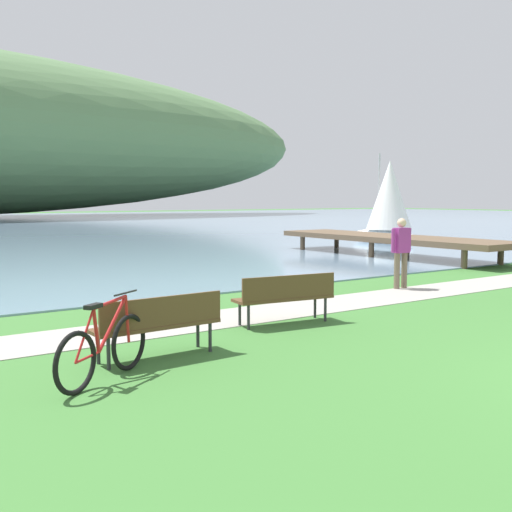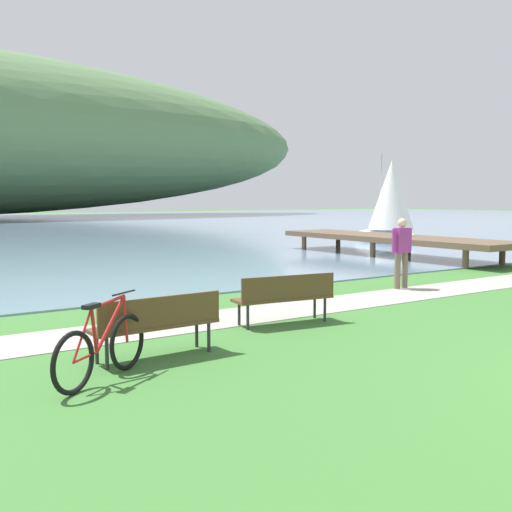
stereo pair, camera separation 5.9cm
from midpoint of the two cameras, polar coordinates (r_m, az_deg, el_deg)
The scene contains 7 objects.
shoreline_path at distance 12.31m, azimuth 6.05°, elevation -4.73°, with size 60.00×1.50×0.01m, color #A39E93.
park_bench_near_camera at distance 10.41m, azimuth 2.95°, elevation -3.70°, with size 1.85×0.71×0.88m.
park_bench_further_along at distance 8.30m, azimuth -9.16°, elevation -6.12°, with size 1.82×0.55×0.88m.
bicycle_leaning_near_bench at distance 7.46m, azimuth -14.18°, elevation -8.51°, with size 1.51×1.03×1.01m.
person_at_shoreline at distance 14.87m, azimuth 13.78°, elevation 0.68°, with size 0.61×0.25×1.71m.
sailboat_nearest_to_shore at distance 30.07m, azimuth 12.69°, elevation 5.17°, with size 2.42×3.80×4.36m.
pier_dock at distance 23.05m, azimuth 12.80°, elevation 1.62°, with size 2.40×10.00×0.80m.
Camera 2 is at (-7.83, -2.36, 2.18)m, focal length 42.11 mm.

